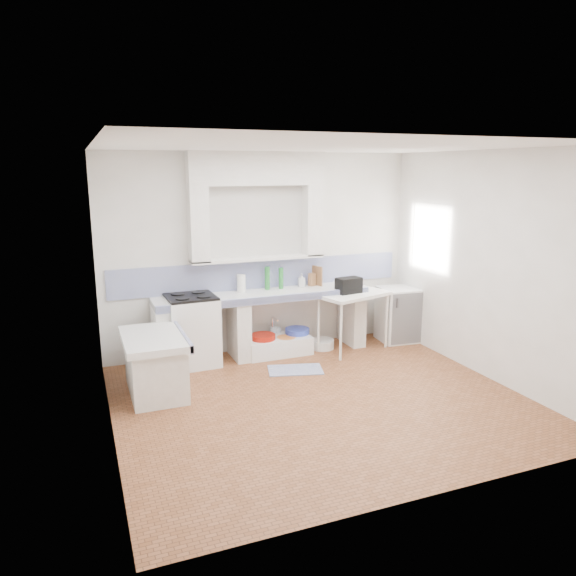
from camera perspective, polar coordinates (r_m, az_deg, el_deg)
name	(u,v)px	position (r m, az deg, el deg)	size (l,w,h in m)	color
floor	(320,400)	(6.28, 3.43, -11.72)	(4.50, 4.50, 0.00)	brown
ceiling	(324,146)	(5.73, 3.81, 14.74)	(4.50, 4.50, 0.00)	white
wall_back	(262,253)	(7.67, -2.75, 3.70)	(4.50, 4.50, 0.00)	white
wall_front	(436,330)	(4.18, 15.36, -4.29)	(4.50, 4.50, 0.00)	white
wall_left	(103,297)	(5.31, -18.95, -0.95)	(4.50, 4.50, 0.00)	white
wall_right	(487,266)	(7.09, 20.33, 2.19)	(4.50, 4.50, 0.00)	white
alcove_mass	(257,168)	(7.43, -3.28, 12.50)	(1.90, 0.25, 0.45)	white
window_frame	(440,238)	(8.08, 15.73, 5.12)	(0.35, 0.86, 1.06)	#352011
lace_valance	(433,212)	(7.96, 15.05, 7.81)	(0.01, 0.84, 0.24)	white
counter_slab	(263,295)	(7.47, -2.69, -0.78)	(3.00, 0.60, 0.08)	white
counter_lip	(270,300)	(7.21, -1.97, -1.25)	(3.00, 0.04, 0.10)	navy
counter_pier_left	(162,338)	(7.27, -13.19, -5.14)	(0.20, 0.55, 0.82)	white
counter_pier_mid	(239,329)	(7.48, -5.20, -4.36)	(0.20, 0.55, 0.82)	white
counter_pier_right	(352,317)	(8.12, 6.74, -3.02)	(0.20, 0.55, 0.82)	white
peninsula_top	(154,339)	(6.42, -13.99, -5.23)	(0.70, 1.10, 0.08)	white
peninsula_base	(156,368)	(6.53, -13.82, -8.16)	(0.60, 1.00, 0.62)	white
peninsula_lip	(183,336)	(6.46, -11.08, -4.96)	(0.04, 1.10, 0.10)	navy
backsplash	(263,274)	(7.71, -2.69, 1.48)	(4.27, 0.03, 0.40)	navy
stove	(192,331)	(7.31, -10.11, -4.53)	(0.65, 0.62, 0.92)	white
sink	(277,346)	(7.69, -1.15, -6.16)	(0.92, 0.50, 0.22)	white
side_table	(353,321)	(7.84, 6.88, -3.52)	(1.01, 0.56, 0.04)	white
fridge	(397,314)	(8.36, 11.50, -2.74)	(0.53, 0.53, 0.82)	white
bucket_red	(263,345)	(7.57, -2.64, -6.09)	(0.34, 0.34, 0.32)	#AB170A
bucket_orange	(286,346)	(7.66, -0.17, -6.11)	(0.27, 0.27, 0.25)	orange
bucket_blue	(297,339)	(7.82, 0.98, -5.44)	(0.35, 0.35, 0.33)	#2F44BB
basin_white	(322,344)	(7.95, 3.64, -5.91)	(0.34, 0.34, 0.13)	white
water_bottle_a	(273,338)	(7.85, -1.59, -5.31)	(0.09, 0.09, 0.34)	silver
water_bottle_b	(278,338)	(7.86, -1.11, -5.34)	(0.09, 0.09, 0.33)	silver
black_bag	(349,285)	(7.70, 6.43, 0.28)	(0.35, 0.20, 0.22)	black
green_bottle_a	(267,278)	(7.60, -2.21, 1.04)	(0.07, 0.07, 0.33)	#24752D
green_bottle_b	(281,278)	(7.65, -0.75, 1.04)	(0.07, 0.07, 0.30)	#24752D
knife_block	(312,279)	(7.86, 2.55, 0.90)	(0.09, 0.07, 0.19)	olive
cutting_board	(317,276)	(7.89, 3.10, 1.30)	(0.02, 0.21, 0.29)	olive
paper_towel	(241,283)	(7.49, -4.97, 0.50)	(0.12, 0.12, 0.24)	white
soap_bottle	(302,280)	(7.80, 1.46, 0.84)	(0.09, 0.09, 0.19)	white
rug	(295,370)	(7.12, 0.77, -8.64)	(0.70, 0.40, 0.01)	#38427C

